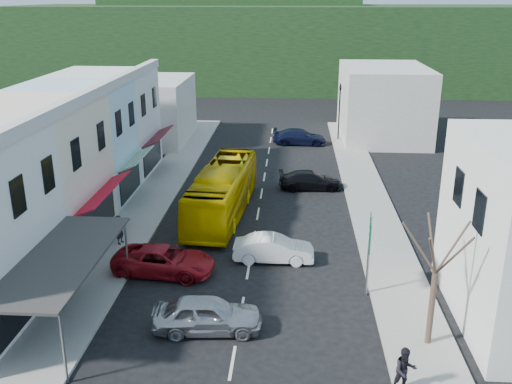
# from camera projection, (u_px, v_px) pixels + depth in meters

# --- Properties ---
(ground) EXTENTS (120.00, 120.00, 0.00)m
(ground) POSITION_uv_depth(u_px,v_px,m) (248.00, 269.00, 29.74)
(ground) COLOR black
(ground) RESTS_ON ground
(sidewalk_left) EXTENTS (3.00, 52.00, 0.15)m
(sidewalk_left) POSITION_uv_depth(u_px,v_px,m) (152.00, 200.00, 39.61)
(sidewalk_left) COLOR gray
(sidewalk_left) RESTS_ON ground
(sidewalk_right) EXTENTS (3.00, 52.00, 0.15)m
(sidewalk_right) POSITION_uv_depth(u_px,v_px,m) (370.00, 205.00, 38.68)
(sidewalk_right) COLOR gray
(sidewalk_right) RESTS_ON ground
(shopfront_row) EXTENTS (8.25, 30.00, 8.00)m
(shopfront_row) POSITION_uv_depth(u_px,v_px,m) (46.00, 164.00, 33.92)
(shopfront_row) COLOR silver
(shopfront_row) RESTS_ON ground
(distant_block_left) EXTENTS (8.00, 10.00, 6.00)m
(distant_block_left) POSITION_uv_depth(u_px,v_px,m) (146.00, 110.00, 54.96)
(distant_block_left) COLOR #B7B2A8
(distant_block_left) RESTS_ON ground
(distant_block_right) EXTENTS (8.00, 12.00, 7.00)m
(distant_block_right) POSITION_uv_depth(u_px,v_px,m) (383.00, 102.00, 56.19)
(distant_block_right) COLOR #B7B2A8
(distant_block_right) RESTS_ON ground
(hillside) EXTENTS (80.00, 26.00, 14.00)m
(hillside) POSITION_uv_depth(u_px,v_px,m) (272.00, 41.00, 88.98)
(hillside) COLOR black
(hillside) RESTS_ON ground
(bus) EXTENTS (3.43, 11.76, 3.10)m
(bus) POSITION_uv_depth(u_px,v_px,m) (223.00, 192.00, 36.65)
(bus) COLOR #D8B000
(bus) RESTS_ON ground
(car_silver) EXTENTS (4.53, 2.14, 1.40)m
(car_silver) POSITION_uv_depth(u_px,v_px,m) (207.00, 316.00, 24.11)
(car_silver) COLOR #A8A8AD
(car_silver) RESTS_ON ground
(car_white) EXTENTS (4.41, 1.81, 1.40)m
(car_white) POSITION_uv_depth(u_px,v_px,m) (274.00, 249.00, 30.47)
(car_white) COLOR silver
(car_white) RESTS_ON ground
(car_red) EXTENTS (4.78, 2.39, 1.40)m
(car_red) POSITION_uv_depth(u_px,v_px,m) (164.00, 261.00, 29.11)
(car_red) COLOR maroon
(car_red) RESTS_ON ground
(car_black_near) EXTENTS (4.63, 2.19, 1.40)m
(car_black_near) POSITION_uv_depth(u_px,v_px,m) (310.00, 180.00, 41.83)
(car_black_near) COLOR black
(car_black_near) RESTS_ON ground
(car_navy_far) EXTENTS (4.51, 1.87, 1.40)m
(car_navy_far) POSITION_uv_depth(u_px,v_px,m) (299.00, 137.00, 54.33)
(car_navy_far) COLOR black
(car_navy_far) RESTS_ON ground
(pedestrian_left) EXTENTS (0.53, 0.68, 1.70)m
(pedestrian_left) POSITION_uv_depth(u_px,v_px,m) (120.00, 229.00, 32.24)
(pedestrian_left) COLOR black
(pedestrian_left) RESTS_ON sidewalk_left
(pedestrian_right) EXTENTS (0.78, 0.58, 1.70)m
(pedestrian_right) POSITION_uv_depth(u_px,v_px,m) (405.00, 371.00, 20.12)
(pedestrian_right) COLOR black
(pedestrian_right) RESTS_ON sidewalk_right
(direction_sign) EXTENTS (0.63, 1.86, 4.03)m
(direction_sign) POSITION_uv_depth(u_px,v_px,m) (368.00, 257.00, 26.54)
(direction_sign) COLOR #075B2E
(direction_sign) RESTS_ON ground
(street_tree) EXTENTS (2.76, 2.76, 6.57)m
(street_tree) POSITION_uv_depth(u_px,v_px,m) (435.00, 273.00, 22.24)
(street_tree) COLOR #3A2B21
(street_tree) RESTS_ON ground
(traffic_signal) EXTENTS (1.33, 1.50, 5.56)m
(traffic_signal) POSITION_uv_depth(u_px,v_px,m) (339.00, 112.00, 55.08)
(traffic_signal) COLOR black
(traffic_signal) RESTS_ON ground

